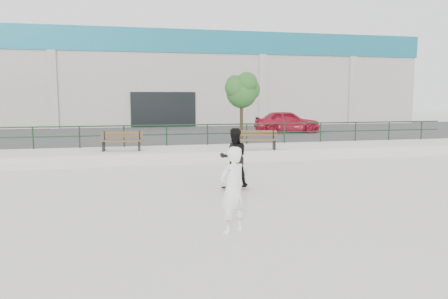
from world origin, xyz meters
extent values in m
plane|color=beige|center=(0.00, 0.00, 0.00)|extent=(120.00, 120.00, 0.00)
cube|color=silver|center=(0.00, 9.50, 0.25)|extent=(30.00, 3.00, 0.50)
cube|color=#3F3F3F|center=(0.00, 18.00, 0.25)|extent=(60.00, 14.00, 0.50)
cylinder|color=#133418|center=(0.00, 10.80, 1.50)|extent=(28.00, 0.06, 0.06)
cylinder|color=#133418|center=(0.00, 10.80, 1.05)|extent=(28.00, 0.05, 0.05)
cylinder|color=#133418|center=(-7.00, 10.80, 1.00)|extent=(0.06, 0.06, 1.00)
cylinder|color=#133418|center=(-5.00, 10.80, 1.00)|extent=(0.06, 0.06, 1.00)
cylinder|color=#133418|center=(-3.00, 10.80, 1.00)|extent=(0.06, 0.06, 1.00)
cylinder|color=#133418|center=(-1.00, 10.80, 1.00)|extent=(0.06, 0.06, 1.00)
cylinder|color=#133418|center=(1.00, 10.80, 1.00)|extent=(0.06, 0.06, 1.00)
cylinder|color=#133418|center=(3.00, 10.80, 1.00)|extent=(0.06, 0.06, 1.00)
cylinder|color=#133418|center=(5.00, 10.80, 1.00)|extent=(0.06, 0.06, 1.00)
cylinder|color=#133418|center=(7.00, 10.80, 1.00)|extent=(0.06, 0.06, 1.00)
cylinder|color=#133418|center=(9.00, 10.80, 1.00)|extent=(0.06, 0.06, 1.00)
cylinder|color=#133418|center=(11.00, 10.80, 1.00)|extent=(0.06, 0.06, 1.00)
cylinder|color=#133418|center=(13.00, 10.80, 1.00)|extent=(0.06, 0.06, 1.00)
cube|color=beige|center=(0.00, 32.00, 4.00)|extent=(44.00, 16.00, 8.00)
cube|color=#1A6D82|center=(0.00, 32.00, 7.10)|extent=(44.20, 16.20, 1.80)
cube|color=black|center=(0.00, 23.95, 1.60)|extent=(5.00, 0.15, 3.20)
cube|color=beige|center=(-8.00, 23.90, 3.10)|extent=(0.60, 0.25, 6.20)
cube|color=beige|center=(8.00, 23.90, 3.10)|extent=(0.60, 0.25, 6.20)
cube|color=beige|center=(16.00, 23.90, 3.10)|extent=(0.60, 0.25, 6.20)
cube|color=#4D331A|center=(-3.13, 9.14, 0.94)|extent=(1.84, 0.35, 0.04)
cube|color=#4D331A|center=(-3.11, 9.33, 0.94)|extent=(1.84, 0.35, 0.04)
cube|color=#4D331A|center=(-3.09, 9.51, 0.94)|extent=(1.84, 0.35, 0.04)
cube|color=#4D331A|center=(-3.08, 9.59, 1.13)|extent=(1.83, 0.27, 0.10)
cube|color=#4D331A|center=(-3.08, 9.59, 1.28)|extent=(1.83, 0.27, 0.10)
cube|color=black|center=(-3.87, 9.42, 0.71)|extent=(0.12, 0.51, 0.43)
cube|color=black|center=(-3.84, 9.68, 1.13)|extent=(0.07, 0.06, 0.43)
cube|color=black|center=(-2.35, 9.23, 0.71)|extent=(0.12, 0.51, 0.43)
cube|color=black|center=(-2.32, 9.49, 1.13)|extent=(0.07, 0.06, 0.43)
cube|color=#4D331A|center=(2.76, 8.21, 0.95)|extent=(1.87, 0.45, 0.04)
cube|color=#4D331A|center=(2.79, 8.40, 0.95)|extent=(1.87, 0.45, 0.04)
cube|color=#4D331A|center=(2.82, 8.59, 0.95)|extent=(1.87, 0.45, 0.04)
cube|color=#4D331A|center=(2.84, 8.67, 1.15)|extent=(1.86, 0.37, 0.10)
cube|color=#4D331A|center=(2.84, 8.67, 1.29)|extent=(1.86, 0.37, 0.10)
cube|color=black|center=(2.02, 8.54, 0.72)|extent=(0.15, 0.53, 0.44)
cube|color=black|center=(2.07, 8.80, 1.15)|extent=(0.07, 0.06, 0.44)
cube|color=black|center=(3.56, 8.26, 0.72)|extent=(0.15, 0.53, 0.44)
cube|color=black|center=(3.61, 8.53, 1.15)|extent=(0.07, 0.06, 0.44)
cylinder|color=#403020|center=(3.22, 12.64, 1.60)|extent=(0.18, 0.18, 2.19)
sphere|color=#21551F|center=(3.22, 12.64, 3.06)|extent=(1.64, 1.64, 1.64)
sphere|color=#21551F|center=(3.67, 12.91, 3.24)|extent=(1.28, 1.28, 1.28)
sphere|color=#21551F|center=(2.85, 12.45, 3.33)|extent=(1.19, 1.19, 1.19)
sphere|color=#21551F|center=(3.40, 12.27, 3.61)|extent=(1.10, 1.10, 1.10)
sphere|color=#21551F|center=(2.94, 13.00, 3.51)|extent=(1.00, 1.00, 1.00)
imported|color=#A4142C|center=(7.47, 16.89, 1.22)|extent=(4.47, 2.37, 1.45)
cube|color=black|center=(0.32, 2.75, 0.09)|extent=(0.80, 0.29, 0.02)
cube|color=brown|center=(0.32, 2.75, 0.07)|extent=(0.80, 0.29, 0.01)
cube|color=#AAABB0|center=(0.06, 2.72, 0.04)|extent=(0.08, 0.17, 0.03)
cube|color=#AAABB0|center=(0.58, 2.78, 0.04)|extent=(0.08, 0.17, 0.03)
cylinder|color=beige|center=(0.07, 2.62, 0.03)|extent=(0.06, 0.03, 0.06)
cylinder|color=beige|center=(0.05, 2.81, 0.03)|extent=(0.06, 0.03, 0.06)
cylinder|color=beige|center=(0.59, 2.68, 0.03)|extent=(0.06, 0.03, 0.06)
cylinder|color=beige|center=(0.57, 2.87, 0.03)|extent=(0.06, 0.03, 0.06)
imported|color=black|center=(0.32, 2.75, 1.01)|extent=(0.93, 0.75, 1.82)
imported|color=white|center=(-0.76, -1.43, 0.92)|extent=(0.80, 0.71, 1.85)
camera|label=1|loc=(-2.93, -10.18, 2.90)|focal=35.00mm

